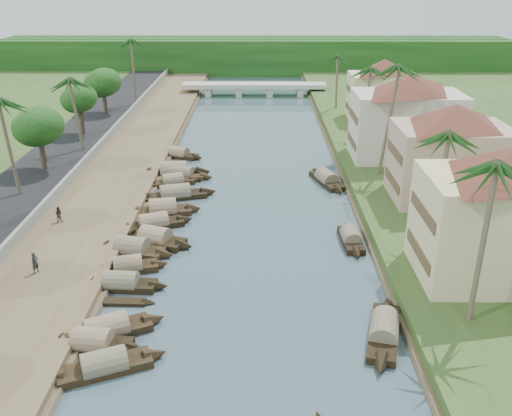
{
  "coord_description": "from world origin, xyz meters",
  "views": [
    {
      "loc": [
        0.89,
        -40.48,
        22.71
      ],
      "look_at": [
        0.65,
        9.28,
        2.0
      ],
      "focal_mm": 40.0,
      "sensor_mm": 36.0,
      "label": 1
    }
  ],
  "objects_px": {
    "building_near": "(505,212)",
    "sampan_0": "(105,366)",
    "bridge": "(254,87)",
    "person_near": "(35,263)",
    "sampan_1": "(93,343)"
  },
  "relations": [
    {
      "from": "sampan_1",
      "to": "bridge",
      "type": "bearing_deg",
      "value": 90.85
    },
    {
      "from": "building_near",
      "to": "sampan_0",
      "type": "height_order",
      "value": "building_near"
    },
    {
      "from": "sampan_0",
      "to": "sampan_1",
      "type": "height_order",
      "value": "sampan_1"
    },
    {
      "from": "building_near",
      "to": "sampan_0",
      "type": "relative_size",
      "value": 1.87
    },
    {
      "from": "sampan_1",
      "to": "person_near",
      "type": "xyz_separation_m",
      "value": [
        -6.74,
        8.67,
        1.25
      ]
    },
    {
      "from": "bridge",
      "to": "person_near",
      "type": "bearing_deg",
      "value": -102.76
    },
    {
      "from": "building_near",
      "to": "person_near",
      "type": "xyz_separation_m",
      "value": [
        -35.56,
        0.86,
        -4.72
      ]
    },
    {
      "from": "sampan_0",
      "to": "sampan_1",
      "type": "xyz_separation_m",
      "value": [
        -1.32,
        2.29,
        0.0
      ]
    },
    {
      "from": "bridge",
      "to": "person_near",
      "type": "distance_m",
      "value": 75.0
    },
    {
      "from": "building_near",
      "to": "sampan_1",
      "type": "relative_size",
      "value": 2.06
    },
    {
      "from": "bridge",
      "to": "sampan_1",
      "type": "height_order",
      "value": "bridge"
    },
    {
      "from": "building_near",
      "to": "sampan_1",
      "type": "height_order",
      "value": "building_near"
    },
    {
      "from": "sampan_1",
      "to": "building_near",
      "type": "bearing_deg",
      "value": 22.87
    },
    {
      "from": "building_near",
      "to": "sampan_0",
      "type": "bearing_deg",
      "value": -159.82
    },
    {
      "from": "person_near",
      "to": "sampan_1",
      "type": "bearing_deg",
      "value": -113.7
    }
  ]
}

